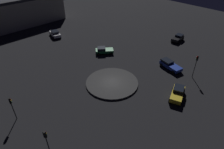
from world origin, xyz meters
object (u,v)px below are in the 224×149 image
at_px(car_black, 178,38).
at_px(traffic_light_southwest, 196,62).
at_px(car_blue, 170,65).
at_px(traffic_light_north, 47,139).
at_px(car_white, 55,34).
at_px(car_green, 104,50).
at_px(car_yellow, 178,93).
at_px(traffic_light_north_near, 11,104).

relative_size(car_black, traffic_light_southwest, 0.93).
bearing_deg(car_blue, traffic_light_north, -75.33).
relative_size(car_blue, car_white, 1.04).
distance_m(car_blue, car_white, 30.87).
bearing_deg(car_blue, car_green, -146.62).
relative_size(car_green, car_white, 0.93).
height_order(car_blue, car_black, car_black).
relative_size(car_green, car_black, 1.02).
relative_size(car_yellow, car_white, 0.99).
distance_m(car_green, car_blue, 14.71).
height_order(car_green, car_yellow, car_yellow).
bearing_deg(traffic_light_north, car_green, 14.91).
bearing_deg(car_yellow, car_blue, -160.65).
height_order(car_black, traffic_light_southwest, traffic_light_southwest).
bearing_deg(car_green, traffic_light_north, -107.91).
xyz_separation_m(car_yellow, traffic_light_north_near, (12.62, 20.91, 1.91)).
xyz_separation_m(car_white, traffic_light_north_near, (-22.65, 18.24, 1.89)).
xyz_separation_m(car_blue, traffic_light_southwest, (-4.59, -0.48, 2.42)).
height_order(traffic_light_southwest, traffic_light_north, traffic_light_southwest).
height_order(car_yellow, car_white, car_white).
bearing_deg(car_white, traffic_light_north_near, -28.30).
distance_m(car_blue, car_yellow, 8.72).
bearing_deg(car_black, car_white, -54.85).
bearing_deg(car_blue, traffic_light_southwest, 16.70).
height_order(car_white, traffic_light_north_near, traffic_light_north_near).
height_order(car_blue, traffic_light_north, traffic_light_north).
relative_size(traffic_light_north, traffic_light_north_near, 1.15).
bearing_deg(car_white, car_yellow, 14.87).
height_order(car_black, traffic_light_north, traffic_light_north).
xyz_separation_m(car_blue, traffic_light_north_near, (6.82, 27.42, 1.96)).
relative_size(car_blue, car_black, 1.15).
bearing_deg(traffic_light_north, car_blue, -17.54).
relative_size(car_yellow, traffic_light_north, 1.03).
bearing_deg(car_green, car_white, 138.14).
bearing_deg(car_white, traffic_light_southwest, 26.38).
relative_size(car_blue, traffic_light_north, 1.09).
bearing_deg(traffic_light_north, traffic_light_southwest, -27.30).
relative_size(car_white, traffic_light_north_near, 1.20).
bearing_deg(car_black, traffic_light_north, 3.66).
relative_size(car_green, traffic_light_north_near, 1.12).
bearing_deg(car_yellow, car_green, -114.83).
distance_m(car_black, car_white, 31.94).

